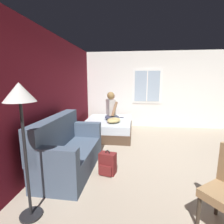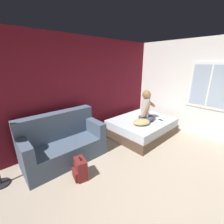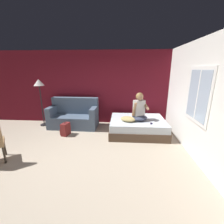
% 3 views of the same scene
% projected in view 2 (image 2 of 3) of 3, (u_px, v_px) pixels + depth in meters
% --- Properties ---
extents(ground_plane, '(40.00, 40.00, 0.00)m').
position_uv_depth(ground_plane, '(156.00, 209.00, 2.23)').
color(ground_plane, tan).
extents(wall_back_accent, '(11.00, 0.16, 2.70)m').
position_uv_depth(wall_back_accent, '(65.00, 94.00, 3.67)').
color(wall_back_accent, maroon).
rests_on(wall_back_accent, ground).
extents(bed, '(1.78, 1.44, 0.48)m').
position_uv_depth(bed, '(142.00, 127.00, 4.47)').
color(bed, '#4C3828').
rests_on(bed, ground).
extents(couch, '(1.72, 0.85, 1.04)m').
position_uv_depth(couch, '(63.00, 143.00, 3.30)').
color(couch, '#47566B').
rests_on(couch, ground).
extents(person_seated, '(0.66, 0.63, 0.88)m').
position_uv_depth(person_seated, '(146.00, 108.00, 4.23)').
color(person_seated, '#383D51').
rests_on(person_seated, bed).
extents(backpack, '(0.29, 0.33, 0.46)m').
position_uv_depth(backpack, '(80.00, 169.00, 2.78)').
color(backpack, maroon).
rests_on(backpack, ground).
extents(throw_pillow, '(0.58, 0.52, 0.14)m').
position_uv_depth(throw_pillow, '(141.00, 122.00, 4.02)').
color(throw_pillow, tan).
rests_on(throw_pillow, bed).
extents(cell_phone, '(0.10, 0.16, 0.01)m').
position_uv_depth(cell_phone, '(161.00, 120.00, 4.35)').
color(cell_phone, black).
rests_on(cell_phone, bed).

